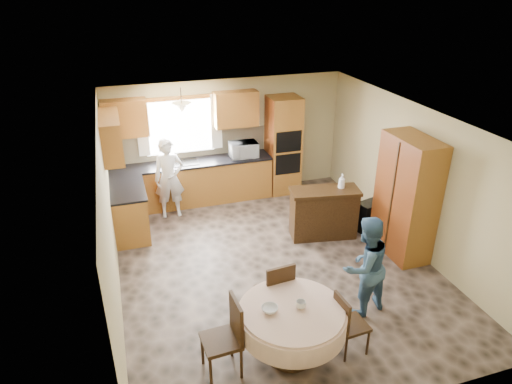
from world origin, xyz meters
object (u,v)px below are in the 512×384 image
object	(u,v)px
oven_tower	(283,145)
chair_right	(347,321)
dining_table	(292,320)
sideboard	(324,214)
person_sink	(169,179)
cupboard	(406,197)
chair_back	(277,290)
chair_left	(227,333)
person_dining	(365,266)

from	to	relation	value
oven_tower	chair_right	bearing A→B (deg)	-101.15
chair_right	dining_table	bearing A→B (deg)	75.14
sideboard	person_sink	bearing A→B (deg)	157.11
sideboard	cupboard	distance (m)	1.50
chair_back	person_sink	bearing A→B (deg)	-80.95
chair_left	dining_table	bearing A→B (deg)	84.37
dining_table	oven_tower	bearing A→B (deg)	70.64
chair_left	sideboard	bearing A→B (deg)	132.91
chair_left	person_dining	distance (m)	2.16
sideboard	dining_table	xyz separation A→B (m)	(-1.66, -2.59, 0.15)
cupboard	chair_right	world-z (taller)	cupboard
person_dining	chair_left	bearing A→B (deg)	0.29
sideboard	chair_left	distance (m)	3.55
oven_tower	person_dining	xyz separation A→B (m)	(-0.35, -4.14, -0.31)
chair_right	chair_back	bearing A→B (deg)	35.81
chair_back	person_sink	size ratio (longest dim) A/B	0.62
sideboard	cupboard	xyz separation A→B (m)	(1.05, -0.88, 0.61)
chair_left	chair_back	bearing A→B (deg)	122.76
cupboard	chair_left	xyz separation A→B (m)	(-3.52, -1.67, -0.48)
dining_table	person_sink	bearing A→B (deg)	101.86
sideboard	oven_tower	bearing A→B (deg)	100.53
sideboard	person_dining	distance (m)	2.12
person_sink	sideboard	bearing A→B (deg)	-31.12
oven_tower	cupboard	bearing A→B (deg)	-70.09
cupboard	dining_table	size ratio (longest dim) A/B	1.57
dining_table	cupboard	bearing A→B (deg)	32.24
chair_right	person_dining	xyz separation A→B (m)	(0.59, 0.66, 0.27)
oven_tower	dining_table	xyz separation A→B (m)	(-1.64, -4.66, -0.47)
chair_back	chair_right	bearing A→B (deg)	124.62
chair_back	dining_table	bearing A→B (deg)	81.04
chair_back	chair_left	bearing A→B (deg)	30.41
chair_right	person_sink	bearing A→B (deg)	15.65
oven_tower	person_dining	size ratio (longest dim) A/B	1.41
sideboard	person_dining	size ratio (longest dim) A/B	0.82
sideboard	chair_back	xyz separation A→B (m)	(-1.62, -1.94, 0.11)
chair_left	chair_right	size ratio (longest dim) A/B	1.17
person_sink	oven_tower	bearing A→B (deg)	11.35
cupboard	chair_back	bearing A→B (deg)	-158.33
sideboard	person_sink	xyz separation A→B (m)	(-2.55, 1.65, 0.36)
dining_table	chair_right	xyz separation A→B (m)	(0.69, -0.13, -0.11)
dining_table	person_sink	world-z (taller)	person_sink
oven_tower	cupboard	size ratio (longest dim) A/B	1.01
oven_tower	chair_back	size ratio (longest dim) A/B	2.13
oven_tower	chair_back	world-z (taller)	oven_tower
dining_table	person_dining	distance (m)	1.40
oven_tower	chair_back	distance (m)	4.35
chair_back	person_dining	size ratio (longest dim) A/B	0.66
person_dining	oven_tower	bearing A→B (deg)	-107.74
cupboard	chair_left	world-z (taller)	cupboard
chair_right	person_sink	distance (m)	4.66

